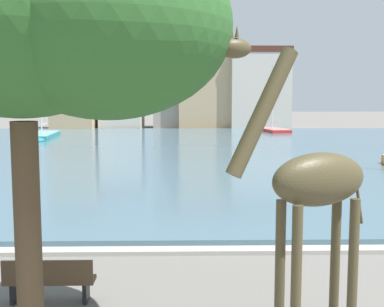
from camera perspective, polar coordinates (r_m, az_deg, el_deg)
harbor_water at (r=38.76m, az=-3.57°, el=0.46°), size 77.03×50.82×0.27m
quay_edge_coping at (r=13.58m, az=-8.08°, el=-11.05°), size 77.03×0.50×0.12m
giraffe_statue at (r=8.57m, az=13.58°, el=-3.63°), size 2.84×1.63×5.18m
sailboat_teal at (r=50.03m, az=-16.90°, el=1.82°), size 2.80×9.67×9.33m
sailboat_red at (r=58.96m, az=9.10°, el=2.62°), size 3.31×6.87×8.16m
shade_tree at (r=8.13m, az=-19.70°, el=13.74°), size 6.61×4.27×6.74m
park_bench at (r=10.67m, az=-16.07°, el=-13.71°), size 1.80×0.44×0.92m
townhouse_end_terrace at (r=67.62m, az=-13.24°, el=7.56°), size 5.56×7.45×11.44m
townhouse_narrow_midrow at (r=68.45m, az=-8.04°, el=6.75°), size 5.60×7.43×9.29m
townhouse_corner_house at (r=68.54m, az=-2.01°, el=7.78°), size 5.78×5.43×11.61m
townhouse_tall_gabled at (r=68.55m, az=1.91°, el=7.78°), size 8.29×7.64×11.63m
townhouse_wide_warehouse at (r=67.14m, az=7.72°, el=7.39°), size 7.90×5.24×10.77m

